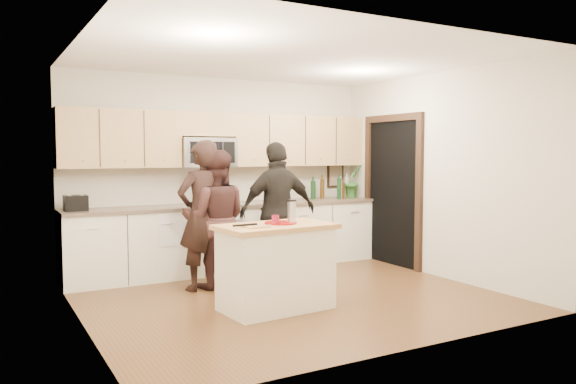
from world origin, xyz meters
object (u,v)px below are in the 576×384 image
woman_left (203,215)px  woman_right (278,211)px  woman_center (215,219)px  toaster (76,203)px  island (276,267)px

woman_left → woman_right: woman_left is taller
woman_center → woman_right: woman_right is taller
toaster → woman_left: bearing=-33.2°
woman_left → woman_right: (1.03, 0.01, -0.00)m
island → woman_center: 1.28m
toaster → woman_left: 1.57m
island → woman_left: bearing=102.8°
woman_center → toaster: bearing=-7.8°
toaster → woman_right: (2.34, -0.84, -0.14)m
toaster → island: bearing=-50.8°
island → toaster: 2.70m
toaster → woman_center: 1.71m
toaster → woman_center: bearing=-29.9°
woman_left → toaster: bearing=-43.7°
island → woman_left: size_ratio=0.70×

